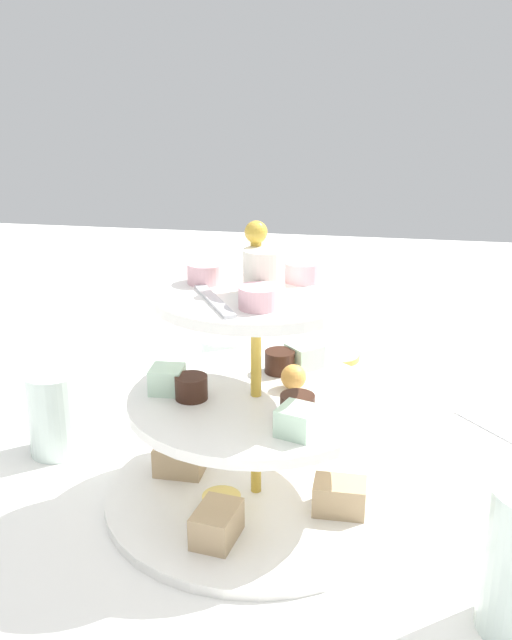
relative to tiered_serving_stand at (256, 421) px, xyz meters
name	(u,v)px	position (x,y,z in m)	size (l,w,h in m)	color
ground_plane	(256,499)	(0.00, 0.00, -0.08)	(2.40, 2.40, 0.00)	white
tiered_serving_stand	(256,421)	(0.00, 0.00, 0.00)	(0.29, 0.29, 0.27)	white
water_glass_short_left	(225,364)	(-0.25, -0.09, -0.05)	(0.06, 0.06, 0.07)	silver
teacup_with_saucer	(336,373)	(-0.27, 0.06, -0.06)	(0.09, 0.09, 0.05)	white
water_glass_mid_back	(55,413)	(-0.06, -0.23, -0.04)	(0.06, 0.06, 0.09)	silver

